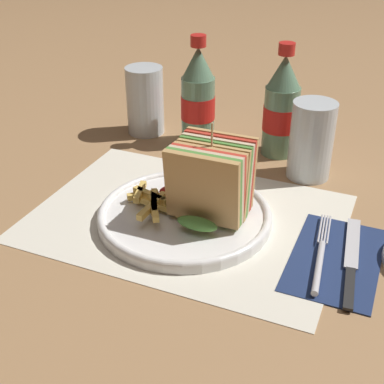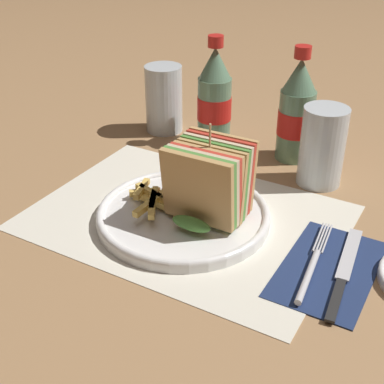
{
  "view_description": "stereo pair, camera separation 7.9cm",
  "coord_description": "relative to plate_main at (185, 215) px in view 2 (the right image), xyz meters",
  "views": [
    {
      "loc": [
        0.27,
        -0.64,
        0.44
      ],
      "look_at": [
        0.0,
        -0.01,
        0.04
      ],
      "focal_mm": 50.0,
      "sensor_mm": 36.0,
      "label": 1
    },
    {
      "loc": [
        0.34,
        -0.6,
        0.44
      ],
      "look_at": [
        0.0,
        -0.01,
        0.04
      ],
      "focal_mm": 50.0,
      "sensor_mm": 36.0,
      "label": 2
    }
  ],
  "objects": [
    {
      "name": "ground_plane",
      "position": [
        -0.0,
        0.03,
        -0.01
      ],
      "size": [
        4.0,
        4.0,
        0.0
      ],
      "primitive_type": "plane",
      "color": "#9E754C"
    },
    {
      "name": "placemat",
      "position": [
        -0.01,
        0.01,
        -0.01
      ],
      "size": [
        0.45,
        0.33,
        0.0
      ],
      "color": "silver",
      "rests_on": "ground_plane"
    },
    {
      "name": "plate_main",
      "position": [
        0.0,
        0.0,
        0.0
      ],
      "size": [
        0.26,
        0.26,
        0.02
      ],
      "color": "white",
      "rests_on": "ground_plane"
    },
    {
      "name": "club_sandwich",
      "position": [
        0.03,
        0.01,
        0.06
      ],
      "size": [
        0.11,
        0.11,
        0.14
      ],
      "color": "tan",
      "rests_on": "plate_main"
    },
    {
      "name": "fries_pile",
      "position": [
        -0.05,
        -0.01,
        0.02
      ],
      "size": [
        0.1,
        0.1,
        0.02
      ],
      "color": "#E0B756",
      "rests_on": "plate_main"
    },
    {
      "name": "ketchup_blob",
      "position": [
        -0.04,
        0.02,
        0.02
      ],
      "size": [
        0.04,
        0.03,
        0.01
      ],
      "color": "maroon",
      "rests_on": "plate_main"
    },
    {
      "name": "napkin",
      "position": [
        0.22,
        -0.01,
        -0.01
      ],
      "size": [
        0.12,
        0.19,
        0.0
      ],
      "color": "navy",
      "rests_on": "ground_plane"
    },
    {
      "name": "fork",
      "position": [
        0.2,
        -0.02,
        -0.0
      ],
      "size": [
        0.03,
        0.18,
        0.01
      ],
      "rotation": [
        0.0,
        0.0,
        0.11
      ],
      "color": "silver",
      "rests_on": "napkin"
    },
    {
      "name": "knife",
      "position": [
        0.24,
        -0.01,
        -0.0
      ],
      "size": [
        0.04,
        0.2,
        0.0
      ],
      "rotation": [
        0.0,
        0.0,
        0.11
      ],
      "color": "black",
      "rests_on": "napkin"
    },
    {
      "name": "coke_bottle_near",
      "position": [
        -0.09,
        0.27,
        0.08
      ],
      "size": [
        0.06,
        0.06,
        0.21
      ],
      "color": "slate",
      "rests_on": "ground_plane"
    },
    {
      "name": "coke_bottle_far",
      "position": [
        0.06,
        0.28,
        0.08
      ],
      "size": [
        0.06,
        0.06,
        0.21
      ],
      "color": "slate",
      "rests_on": "ground_plane"
    },
    {
      "name": "glass_near",
      "position": [
        0.13,
        0.21,
        0.05
      ],
      "size": [
        0.07,
        0.07,
        0.13
      ],
      "color": "silver",
      "rests_on": "ground_plane"
    },
    {
      "name": "glass_far",
      "position": [
        -0.21,
        0.27,
        0.06
      ],
      "size": [
        0.07,
        0.07,
        0.13
      ],
      "color": "silver",
      "rests_on": "ground_plane"
    }
  ]
}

